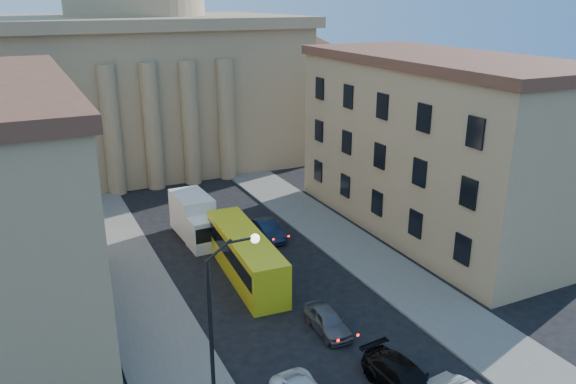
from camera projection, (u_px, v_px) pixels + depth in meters
name	position (u px, v px, depth m)	size (l,w,h in m)	color
sidewalk_left	(148.00, 314.00, 35.40)	(5.00, 60.00, 0.15)	#5C5A54
sidewalk_right	(373.00, 261.00, 42.43)	(5.00, 60.00, 0.15)	#5C5A54
church	(141.00, 60.00, 66.89)	(68.02, 28.76, 36.60)	#937C5A
building_right	(435.00, 143.00, 46.93)	(11.60, 26.60, 14.70)	tan
street_lamp	(221.00, 311.00, 25.83)	(2.62, 0.44, 8.83)	black
car_right_mid	(405.00, 379.00, 28.26)	(2.14, 5.26, 1.53)	black
car_right_far	(328.00, 321.00, 33.51)	(1.64, 4.07, 1.39)	#525157
car_right_distant	(267.00, 230.00, 46.49)	(1.56, 4.46, 1.47)	black
city_bus	(245.00, 254.00, 39.88)	(3.32, 11.41, 3.18)	gold
box_truck	(196.00, 220.00, 46.12)	(2.79, 6.61, 3.58)	silver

